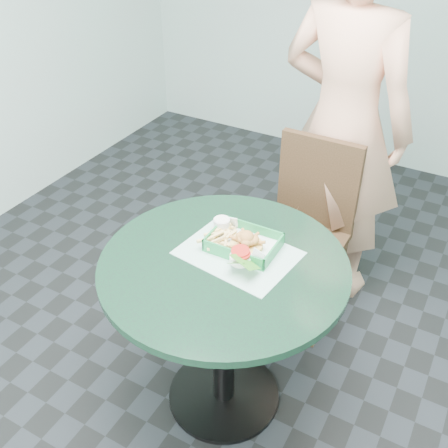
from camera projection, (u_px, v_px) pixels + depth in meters
The scene contains 10 objects.
floor at pixel (224, 395), 2.34m from camera, with size 4.00×5.00×0.02m, color #303335.
cafe_table at pixel (224, 300), 2.00m from camera, with size 0.91×0.91×0.75m.
dining_chair at pixel (308, 221), 2.52m from camera, with size 0.39×0.40×0.93m.
diner_person at pixel (350, 82), 2.36m from camera, with size 0.83×0.54×2.27m, color #F0A985.
placemat at pixel (238, 257), 1.95m from camera, with size 0.41×0.31×0.00m, color #A3CFC1.
food_basket at pixel (244, 249), 1.96m from camera, with size 0.25×0.18×0.05m.
crab_sandwich at pixel (246, 245), 1.93m from camera, with size 0.12×0.12×0.07m.
fries_pile at pixel (222, 239), 1.98m from camera, with size 0.12×0.13×0.05m, color #F1CC7A, non-canonical shape.
sauce_ramekin at pixel (222, 227), 2.02m from camera, with size 0.06×0.06×0.04m.
garnish_cup at pixel (241, 262), 1.86m from camera, with size 0.12×0.12×0.05m.
Camera 1 is at (0.71, -1.28, 1.98)m, focal length 42.00 mm.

